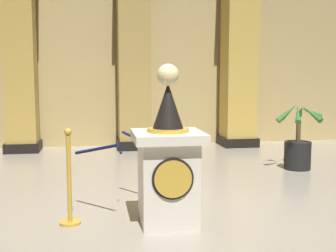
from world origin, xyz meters
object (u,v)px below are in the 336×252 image
(stanchion_far, at_px, (69,191))
(stanchion_near, at_px, (163,170))
(pedestal_clock, at_px, (168,164))
(potted_palm_right, at_px, (298,146))

(stanchion_far, bearing_deg, stanchion_near, 38.67)
(pedestal_clock, bearing_deg, stanchion_near, 84.15)
(stanchion_near, height_order, potted_palm_right, potted_palm_right)
(pedestal_clock, relative_size, potted_palm_right, 1.50)
(stanchion_far, bearing_deg, pedestal_clock, -7.62)
(stanchion_near, relative_size, stanchion_far, 0.94)
(pedestal_clock, height_order, potted_palm_right, pedestal_clock)
(potted_palm_right, bearing_deg, stanchion_near, -152.96)
(pedestal_clock, xyz_separation_m, potted_palm_right, (2.67, 2.40, -0.26))
(potted_palm_right, bearing_deg, stanchion_far, -148.94)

